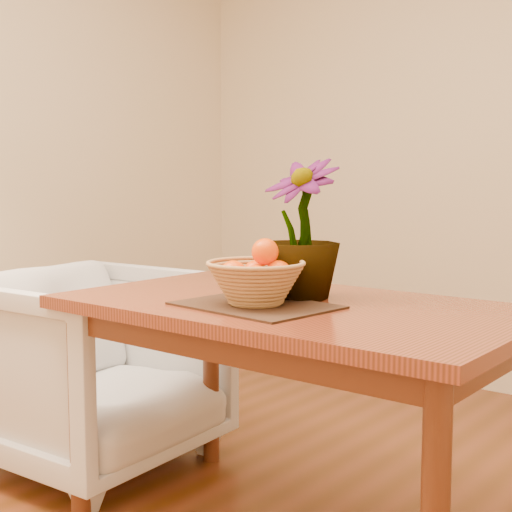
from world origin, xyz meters
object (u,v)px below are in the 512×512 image
Objects in this scene: wicker_basket at (256,284)px; armchair at (95,358)px; table at (291,331)px; potted_plant at (301,229)px.

wicker_basket is 0.34× the size of armchair.
table is 0.31m from potted_plant.
armchair is at bearing 178.78° from table.
potted_plant reaches higher than armchair.
wicker_basket is at bearing -105.18° from table.
wicker_basket is (-0.03, -0.13, 0.15)m from table.
wicker_basket is 0.67× the size of potted_plant.
armchair is at bearing -173.24° from potted_plant.
potted_plant reaches higher than table.
wicker_basket is at bearing -91.81° from potted_plant.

